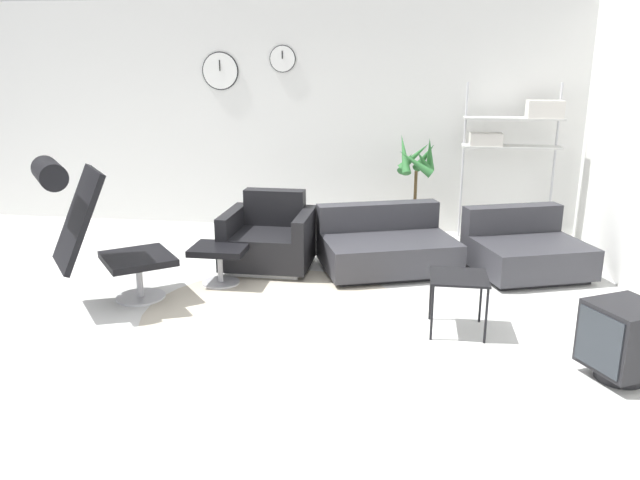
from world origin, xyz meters
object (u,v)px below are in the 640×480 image
object	(u,v)px
ottoman	(220,255)
shelf_unit	(517,128)
armchair_red	(270,241)
couch_second	(525,251)
crt_television	(624,340)
potted_plant	(415,198)
lounge_chair	(90,220)
side_table	(459,282)
couch_low	(386,248)

from	to	relation	value
ottoman	shelf_unit	bearing A→B (deg)	33.35
ottoman	shelf_unit	distance (m)	3.70
armchair_red	couch_second	world-z (taller)	armchair_red
ottoman	couch_second	world-z (taller)	couch_second
crt_television	potted_plant	xyz separation A→B (m)	(-1.38, 3.01, 0.29)
shelf_unit	ottoman	bearing A→B (deg)	-146.65
potted_plant	shelf_unit	xyz separation A→B (m)	(1.12, 0.37, 0.77)
lounge_chair	couch_second	size ratio (longest dim) A/B	1.01
side_table	crt_television	world-z (taller)	crt_television
crt_television	shelf_unit	size ratio (longest dim) A/B	0.32
shelf_unit	couch_low	bearing A→B (deg)	-137.78
couch_second	shelf_unit	size ratio (longest dim) A/B	0.70
ottoman	couch_low	world-z (taller)	couch_low
couch_low	side_table	xyz separation A→B (m)	(0.62, -1.47, 0.19)
potted_plant	shelf_unit	distance (m)	1.41
lounge_chair	potted_plant	distance (m)	3.57
couch_low	couch_second	xyz separation A→B (m)	(1.39, 0.08, 0.00)
shelf_unit	potted_plant	bearing A→B (deg)	-161.78
couch_second	lounge_chair	bearing A→B (deg)	1.09
couch_low	couch_second	size ratio (longest dim) A/B	1.19
lounge_chair	potted_plant	size ratio (longest dim) A/B	1.01
lounge_chair	shelf_unit	size ratio (longest dim) A/B	0.71
couch_second	shelf_unit	bearing A→B (deg)	-110.27
armchair_red	ottoman	bearing A→B (deg)	58.12
lounge_chair	armchair_red	bearing A→B (deg)	97.01
lounge_chair	armchair_red	world-z (taller)	lounge_chair
couch_low	side_table	world-z (taller)	couch_low
armchair_red	couch_low	world-z (taller)	armchair_red
armchair_red	shelf_unit	bearing A→B (deg)	-151.29
ottoman	potted_plant	xyz separation A→B (m)	(1.84, 1.58, 0.28)
armchair_red	side_table	world-z (taller)	armchair_red
couch_second	ottoman	bearing A→B (deg)	-5.40
armchair_red	potted_plant	xyz separation A→B (m)	(1.48, 1.02, 0.28)
side_table	potted_plant	size ratio (longest dim) A/B	0.36
lounge_chair	potted_plant	bearing A→B (deg)	91.52
ottoman	armchair_red	world-z (taller)	armchair_red
couch_second	crt_television	world-z (taller)	couch_second
armchair_red	potted_plant	size ratio (longest dim) A/B	0.68
crt_television	potted_plant	world-z (taller)	potted_plant
ottoman	shelf_unit	size ratio (longest dim) A/B	0.28
ottoman	couch_low	xyz separation A→B (m)	(1.56, 0.68, -0.06)
couch_low	potted_plant	world-z (taller)	potted_plant
armchair_red	couch_second	xyz separation A→B (m)	(2.59, 0.19, -0.06)
ottoman	side_table	xyz separation A→B (m)	(2.18, -0.79, 0.13)
armchair_red	shelf_unit	distance (m)	3.13
lounge_chair	side_table	world-z (taller)	lounge_chair
couch_second	crt_television	xyz separation A→B (m)	(0.27, -2.19, 0.06)
crt_television	potted_plant	distance (m)	3.33
crt_television	potted_plant	size ratio (longest dim) A/B	0.45
lounge_chair	couch_low	distance (m)	2.87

